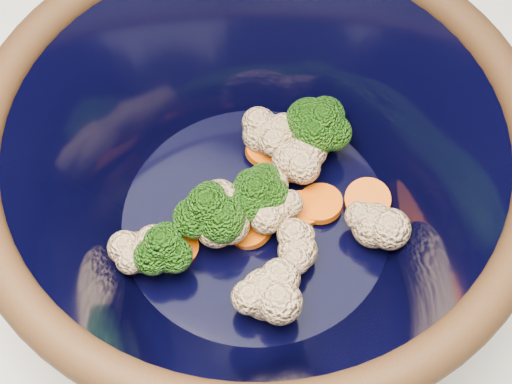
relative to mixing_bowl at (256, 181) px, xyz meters
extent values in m
cylinder|color=black|center=(0.00, 0.00, -0.08)|extent=(0.20, 0.20, 0.01)
torus|color=black|center=(0.00, 0.00, 0.06)|extent=(0.34, 0.34, 0.02)
cylinder|color=black|center=(0.00, 0.00, -0.05)|extent=(0.19, 0.19, 0.00)
cylinder|color=#608442|center=(0.00, 0.00, -0.04)|extent=(0.01, 0.01, 0.02)
ellipsoid|color=#2E6E15|center=(0.00, 0.00, -0.02)|extent=(0.04, 0.04, 0.03)
cylinder|color=#608442|center=(-0.04, -0.06, -0.04)|extent=(0.01, 0.01, 0.02)
ellipsoid|color=#2E6E15|center=(-0.04, -0.06, -0.02)|extent=(0.04, 0.04, 0.03)
cylinder|color=#608442|center=(0.00, 0.01, -0.04)|extent=(0.01, 0.01, 0.02)
ellipsoid|color=#2E6E15|center=(0.00, 0.01, -0.02)|extent=(0.03, 0.03, 0.03)
cylinder|color=#608442|center=(-0.02, -0.03, -0.04)|extent=(0.01, 0.01, 0.02)
ellipsoid|color=#2E6E15|center=(-0.02, -0.03, -0.01)|extent=(0.05, 0.05, 0.04)
cylinder|color=#608442|center=(0.02, 0.07, -0.04)|extent=(0.01, 0.01, 0.02)
ellipsoid|color=#2E6E15|center=(0.02, 0.07, -0.02)|extent=(0.04, 0.04, 0.04)
sphere|color=#FBDFAD|center=(0.08, 0.02, -0.03)|extent=(0.03, 0.03, 0.03)
sphere|color=#FBDFAD|center=(-0.02, -0.02, -0.03)|extent=(0.03, 0.03, 0.03)
sphere|color=#FBDFAD|center=(0.00, 0.01, -0.04)|extent=(0.03, 0.03, 0.03)
sphere|color=#FBDFAD|center=(-0.02, 0.06, -0.04)|extent=(0.03, 0.03, 0.03)
sphere|color=#FBDFAD|center=(-0.02, 0.06, -0.03)|extent=(0.03, 0.03, 0.03)
sphere|color=#FBDFAD|center=(-0.05, -0.06, -0.04)|extent=(0.03, 0.03, 0.03)
sphere|color=#FBDFAD|center=(0.03, -0.06, -0.03)|extent=(0.03, 0.03, 0.03)
sphere|color=#FBDFAD|center=(0.04, -0.02, -0.04)|extent=(0.03, 0.03, 0.03)
sphere|color=#FBDFAD|center=(0.01, 0.00, -0.03)|extent=(0.03, 0.03, 0.03)
sphere|color=#FBDFAD|center=(0.01, 0.05, -0.03)|extent=(0.03, 0.03, 0.03)
cylinder|color=orange|center=(-0.02, 0.05, -0.04)|extent=(0.03, 0.03, 0.01)
cylinder|color=orange|center=(0.00, -0.01, -0.04)|extent=(0.03, 0.03, 0.01)
cylinder|color=orange|center=(0.07, 0.05, -0.04)|extent=(0.03, 0.03, 0.01)
cylinder|color=orange|center=(0.03, 0.02, -0.04)|extent=(0.03, 0.03, 0.01)
cylinder|color=orange|center=(0.04, 0.03, -0.04)|extent=(0.03, 0.03, 0.01)
cylinder|color=orange|center=(-0.04, -0.05, -0.04)|extent=(0.03, 0.03, 0.01)
camera|label=1|loc=(0.11, -0.22, 0.39)|focal=50.00mm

